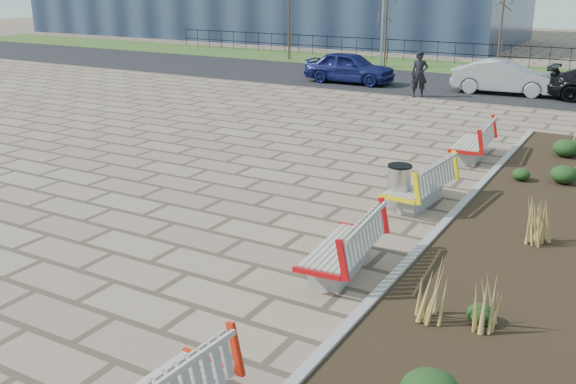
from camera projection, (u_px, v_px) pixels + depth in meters
The scene contains 17 objects.
ground at pixel (115, 281), 10.32m from camera, with size 120.00×120.00×0.00m, color #7C6B55.
planting_bed at pixel (574, 248), 11.46m from camera, with size 4.50×18.00×0.10m, color black.
planting_curb at pixel (446, 223), 12.55m from camera, with size 0.16×18.00×0.15m, color gray.
grass_verge_far at pixel (503, 71), 33.31m from camera, with size 80.00×5.00×0.04m, color #33511E.
road at pixel (473, 87), 28.39m from camera, with size 80.00×7.00×0.02m, color black.
bench_b at pixel (341, 244), 10.49m from camera, with size 0.90×2.10×1.00m, color red, non-canonical shape.
bench_c at pixel (418, 183), 13.63m from camera, with size 0.90×2.10×1.00m, color yellow, non-canonical shape.
bench_d at pixel (471, 141), 17.15m from camera, with size 0.90×2.10×1.00m, color red, non-canonical shape.
litter_bin at pixel (399, 188), 13.34m from camera, with size 0.49×0.49×0.96m, color #B2B2B7.
pedestrian at pixel (419, 74), 25.86m from camera, with size 0.67×0.44×1.84m, color black.
car_blue at pixel (350, 67), 29.31m from camera, with size 1.66×4.14×1.41m, color #131954.
car_silver at pixel (504, 77), 26.58m from camera, with size 1.46×4.19×1.38m, color #95979C.
tree_a at pixel (289, 24), 37.11m from camera, with size 1.40×1.40×4.00m, color #4C3D2D, non-canonical shape.
tree_b at pixel (386, 28), 34.27m from camera, with size 1.40×1.40×4.00m, color #4C3D2D, non-canonical shape.
tree_c at pixel (501, 33), 31.43m from camera, with size 1.40×1.40×4.00m, color #4C3D2D, non-canonical shape.
lamp_west at pixel (383, 9), 33.54m from camera, with size 0.24×0.60×6.00m, color gray, non-canonical shape.
railing_fence at pixel (510, 56), 34.34m from camera, with size 44.00×0.10×1.20m, color black, non-canonical shape.
Camera 1 is at (7.08, -6.68, 4.66)m, focal length 40.00 mm.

